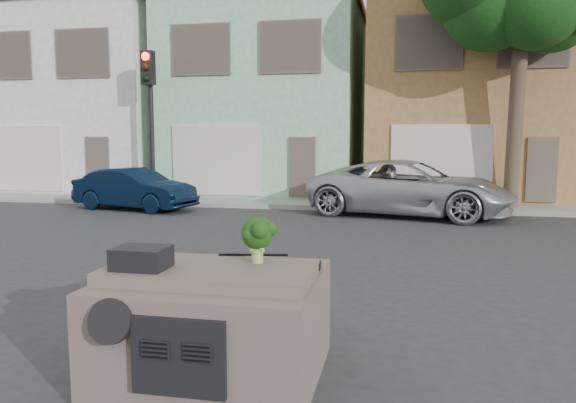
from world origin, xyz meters
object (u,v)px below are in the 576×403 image
(broccoli, at_px, (257,240))
(navy_sedan, at_px, (135,210))
(silver_pickup, at_px, (410,216))
(traffic_signal, at_px, (150,128))

(broccoli, bearing_deg, navy_sedan, 121.84)
(navy_sedan, bearing_deg, broccoli, -135.64)
(navy_sedan, distance_m, broccoli, 12.98)
(navy_sedan, height_order, broccoli, broccoli)
(broccoli, bearing_deg, silver_pickup, 82.03)
(silver_pickup, distance_m, traffic_signal, 8.92)
(silver_pickup, height_order, broccoli, broccoli)
(traffic_signal, distance_m, broccoli, 14.25)
(traffic_signal, bearing_deg, broccoli, -60.93)
(silver_pickup, xyz_separation_m, traffic_signal, (-8.49, 1.04, 2.55))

